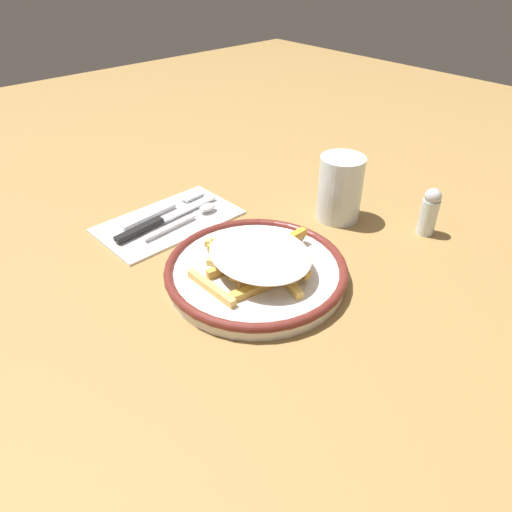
{
  "coord_description": "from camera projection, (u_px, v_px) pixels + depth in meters",
  "views": [
    {
      "loc": [
        0.4,
        -0.36,
        0.41
      ],
      "look_at": [
        0.0,
        0.0,
        0.04
      ],
      "focal_mm": 32.8,
      "sensor_mm": 36.0,
      "label": 1
    }
  ],
  "objects": [
    {
      "name": "ground_plane",
      "position": [
        256.0,
        278.0,
        0.68
      ],
      "size": [
        2.6,
        2.6,
        0.0
      ],
      "primitive_type": "plane",
      "color": "olive"
    },
    {
      "name": "plate",
      "position": [
        256.0,
        271.0,
        0.67
      ],
      "size": [
        0.26,
        0.26,
        0.03
      ],
      "color": "silver",
      "rests_on": "ground_plane"
    },
    {
      "name": "fries_heap",
      "position": [
        258.0,
        257.0,
        0.65
      ],
      "size": [
        0.18,
        0.2,
        0.04
      ],
      "color": "#EDA744",
      "rests_on": "plate"
    },
    {
      "name": "napkin",
      "position": [
        169.0,
        220.0,
        0.81
      ],
      "size": [
        0.14,
        0.24,
        0.01
      ],
      "primitive_type": "cube",
      "rotation": [
        0.0,
        0.0,
        0.02
      ],
      "color": "white",
      "rests_on": "ground_plane"
    },
    {
      "name": "fork",
      "position": [
        165.0,
        208.0,
        0.83
      ],
      "size": [
        0.04,
        0.18,
        0.01
      ],
      "color": "silver",
      "rests_on": "napkin"
    },
    {
      "name": "knife",
      "position": [
        160.0,
        221.0,
        0.79
      ],
      "size": [
        0.04,
        0.21,
        0.01
      ],
      "color": "black",
      "rests_on": "napkin"
    },
    {
      "name": "spoon",
      "position": [
        193.0,
        215.0,
        0.81
      ],
      "size": [
        0.03,
        0.15,
        0.01
      ],
      "color": "silver",
      "rests_on": "napkin"
    },
    {
      "name": "water_glass",
      "position": [
        340.0,
        188.0,
        0.79
      ],
      "size": [
        0.08,
        0.08,
        0.11
      ],
      "primitive_type": "cylinder",
      "color": "silver",
      "rests_on": "ground_plane"
    },
    {
      "name": "salt_shaker",
      "position": [
        429.0,
        211.0,
        0.76
      ],
      "size": [
        0.03,
        0.03,
        0.08
      ],
      "color": "silver",
      "rests_on": "ground_plane"
    }
  ]
}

